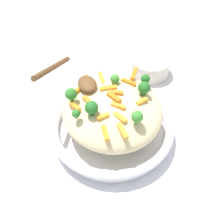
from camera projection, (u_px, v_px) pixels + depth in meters
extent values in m
plane|color=silver|center=(112.00, 133.00, 0.63)|extent=(2.40, 2.40, 0.00)
cylinder|color=silver|center=(112.00, 130.00, 0.62)|extent=(0.27, 0.27, 0.03)
torus|color=silver|center=(112.00, 124.00, 0.60)|extent=(0.30, 0.30, 0.02)
torus|color=black|center=(112.00, 123.00, 0.60)|extent=(0.29, 0.29, 0.00)
ellipsoid|color=beige|center=(112.00, 109.00, 0.56)|extent=(0.24, 0.22, 0.09)
cube|color=orange|center=(90.00, 103.00, 0.52)|extent=(0.04, 0.02, 0.01)
cube|color=orange|center=(80.00, 88.00, 0.55)|extent=(0.02, 0.03, 0.01)
cube|color=orange|center=(101.00, 78.00, 0.58)|extent=(0.04, 0.01, 0.01)
cube|color=orange|center=(87.00, 80.00, 0.57)|extent=(0.03, 0.02, 0.01)
cube|color=orange|center=(103.00, 117.00, 0.50)|extent=(0.01, 0.03, 0.01)
cube|color=orange|center=(75.00, 108.00, 0.51)|extent=(0.03, 0.02, 0.01)
cube|color=orange|center=(123.00, 131.00, 0.47)|extent=(0.04, 0.01, 0.01)
cube|color=orange|center=(120.00, 117.00, 0.49)|extent=(0.03, 0.02, 0.01)
cube|color=orange|center=(112.00, 98.00, 0.52)|extent=(0.04, 0.02, 0.01)
cube|color=orange|center=(118.00, 106.00, 0.51)|extent=(0.03, 0.03, 0.01)
cube|color=orange|center=(117.00, 92.00, 0.53)|extent=(0.02, 0.03, 0.01)
cube|color=orange|center=(134.00, 73.00, 0.59)|extent=(0.04, 0.03, 0.01)
cube|color=orange|center=(129.00, 82.00, 0.57)|extent=(0.03, 0.03, 0.01)
cube|color=orange|center=(110.00, 88.00, 0.55)|extent=(0.02, 0.04, 0.01)
cube|color=orange|center=(142.00, 101.00, 0.53)|extent=(0.02, 0.03, 0.01)
cube|color=orange|center=(105.00, 133.00, 0.47)|extent=(0.04, 0.01, 0.01)
cylinder|color=#205B1C|center=(92.00, 113.00, 0.50)|extent=(0.01, 0.01, 0.01)
sphere|color=#236B23|center=(91.00, 108.00, 0.49)|extent=(0.03, 0.03, 0.03)
cylinder|color=#377928|center=(137.00, 121.00, 0.49)|extent=(0.01, 0.01, 0.01)
sphere|color=#3D8E33|center=(137.00, 117.00, 0.48)|extent=(0.02, 0.02, 0.02)
cylinder|color=#296820|center=(76.00, 117.00, 0.50)|extent=(0.01, 0.01, 0.01)
sphere|color=#2D7A28|center=(76.00, 114.00, 0.49)|extent=(0.02, 0.02, 0.02)
cylinder|color=#205B1C|center=(145.00, 82.00, 0.57)|extent=(0.01, 0.01, 0.01)
sphere|color=#236B23|center=(145.00, 79.00, 0.56)|extent=(0.02, 0.02, 0.02)
cylinder|color=#296820|center=(72.00, 99.00, 0.53)|extent=(0.01, 0.01, 0.01)
sphere|color=#2D7A28|center=(71.00, 94.00, 0.52)|extent=(0.03, 0.03, 0.03)
cylinder|color=#377928|center=(115.00, 82.00, 0.56)|extent=(0.01, 0.01, 0.01)
sphere|color=#3D8E33|center=(115.00, 79.00, 0.56)|extent=(0.02, 0.02, 0.02)
cylinder|color=#205B1C|center=(143.00, 93.00, 0.54)|extent=(0.01, 0.01, 0.01)
sphere|color=#236B23|center=(144.00, 88.00, 0.53)|extent=(0.03, 0.03, 0.03)
ellipsoid|color=brown|center=(87.00, 84.00, 0.55)|extent=(0.06, 0.04, 0.02)
cylinder|color=brown|center=(53.00, 68.00, 0.54)|extent=(0.13, 0.10, 0.07)
cylinder|color=beige|center=(150.00, 66.00, 0.77)|extent=(0.12, 0.12, 0.05)
torus|color=beige|center=(151.00, 60.00, 0.76)|extent=(0.12, 0.12, 0.01)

